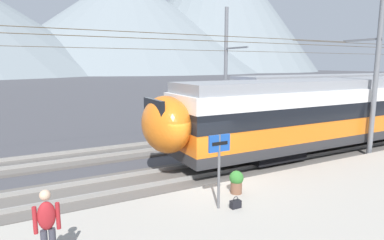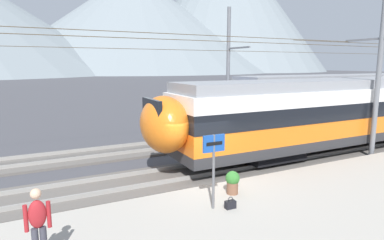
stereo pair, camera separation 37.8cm
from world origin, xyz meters
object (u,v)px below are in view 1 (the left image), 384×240
Objects in this scene: catenary_mast_far_side at (227,69)px; platform_sign at (219,155)px; train_far_track at (359,95)px; passenger_walking at (47,224)px; potted_plant_platform_edge at (236,181)px; train_near_platform at (363,107)px; handbag_near_sign at (236,204)px; catenary_mast_mid at (374,74)px.

catenary_mast_far_side reaches higher than platform_sign.
passenger_walking is at bearing -157.88° from train_far_track.
catenary_mast_far_side is at bearing 43.29° from passenger_walking.
train_far_track is at bearing 24.75° from potted_plant_platform_edge.
passenger_walking is at bearing -164.53° from train_near_platform.
train_near_platform is 15.15× the size of passenger_walking.
train_far_track is at bearing 26.31° from handbag_near_sign.
train_near_platform is at bearing -56.18° from catenary_mast_far_side.
catenary_mast_mid is (-1.82, -1.66, 1.89)m from train_near_platform.
passenger_walking reaches higher than potted_plant_platform_edge.
train_far_track reaches higher than potted_plant_platform_edge.
passenger_walking is at bearing -171.22° from platform_sign.
passenger_walking reaches higher than handbag_near_sign.
potted_plant_platform_edge is at bearing 13.64° from passenger_walking.
train_far_track is 11.48× the size of platform_sign.
potted_plant_platform_edge is (-17.44, -8.04, -1.40)m from train_far_track.
platform_sign is (-18.58, -8.73, -0.20)m from train_far_track.
handbag_near_sign is (-7.05, -10.99, -3.77)m from catenary_mast_far_side.
catenary_mast_mid reaches higher than handbag_near_sign.
catenary_mast_mid is at bearing 11.28° from passenger_walking.
train_far_track reaches higher than platform_sign.
train_near_platform is at bearing 19.63° from handbag_near_sign.
catenary_mast_far_side is at bearing 57.69° from potted_plant_platform_edge.
potted_plant_platform_edge is (-6.36, -10.06, -3.45)m from catenary_mast_far_side.
passenger_walking is 4.70× the size of handbag_near_sign.
passenger_walking is at bearing -168.72° from catenary_mast_mid.
train_far_track is 25.12m from passenger_walking.
passenger_walking is 5.23m from handbag_near_sign.
passenger_walking is (-4.68, -0.72, -0.69)m from platform_sign.
platform_sign is at bearing -148.76° from potted_plant_platform_edge.
train_near_platform is 11.49× the size of platform_sign.
passenger_walking is (-14.94, -2.98, -2.79)m from catenary_mast_mid.
platform_sign is (-10.26, -2.26, -2.10)m from catenary_mast_mid.
platform_sign reaches higher than handbag_near_sign.
train_far_track is at bearing 25.17° from platform_sign.
platform_sign is at bearing 152.94° from handbag_near_sign.
catenary_mast_far_side is at bearing 107.97° from catenary_mast_mid.
handbag_near_sign is 0.47× the size of potted_plant_platform_edge.
catenary_mast_far_side reaches higher than potted_plant_platform_edge.
platform_sign is (-12.08, -3.92, -0.20)m from train_near_platform.
platform_sign reaches higher than potted_plant_platform_edge.
catenary_mast_far_side reaches higher than handbag_near_sign.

